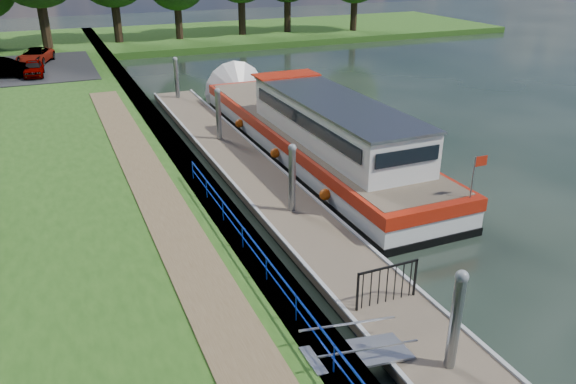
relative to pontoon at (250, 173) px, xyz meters
name	(u,v)px	position (x,y,z in m)	size (l,w,h in m)	color
ground	(434,365)	(0.00, -13.00, -0.18)	(160.00, 160.00, 0.00)	black
bank_edge	(181,162)	(-2.55, 2.00, 0.20)	(1.10, 90.00, 0.78)	#473D2D
far_bank	(233,34)	(12.00, 39.00, 0.12)	(60.00, 18.00, 0.60)	#254D16
footpath	(175,228)	(-4.40, -5.00, 0.62)	(1.60, 40.00, 0.05)	brown
blue_fence	(280,281)	(-2.75, -10.00, 1.13)	(0.04, 18.04, 0.72)	#0C2DBF
pontoon	(250,173)	(0.00, 0.00, 0.00)	(2.50, 30.00, 0.56)	brown
mooring_piles	(250,150)	(0.00, 0.00, 1.10)	(0.30, 27.30, 3.55)	gray
gangway	(358,352)	(-1.85, -12.50, 0.44)	(2.58, 1.00, 0.92)	#A5A8AD
gate_panel	(387,279)	(0.00, -10.80, 0.97)	(1.85, 0.05, 1.15)	black
barge	(304,130)	(3.60, 2.19, 0.90)	(4.36, 21.15, 4.78)	black
car_a	(33,68)	(-8.21, 21.72, 1.20)	(1.29, 3.21, 1.09)	#999999
car_b	(4,68)	(-10.05, 22.15, 1.29)	(1.36, 3.89, 1.28)	#999999
car_d	(35,56)	(-8.02, 26.56, 1.24)	(1.95, 4.22, 1.17)	#999999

